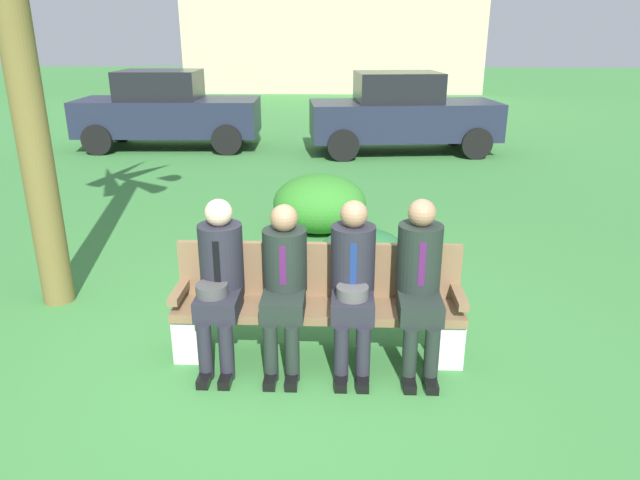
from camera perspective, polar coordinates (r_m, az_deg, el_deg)
ground_plane at (r=4.69m, az=-3.48°, el=-12.21°), size 80.00×80.00×0.00m
park_bench at (r=4.67m, az=-0.17°, el=-6.23°), size 2.26×0.44×0.90m
seated_man_leftmost at (r=4.52m, az=-9.82°, el=-3.43°), size 0.34×0.72×1.30m
seated_man_centerleft at (r=4.45m, az=-3.55°, el=-3.74°), size 0.34×0.72×1.26m
seated_man_centerright at (r=4.42m, az=3.23°, el=-3.68°), size 0.34×0.72×1.30m
seated_man_rightmost at (r=4.46m, az=9.72°, el=-3.56°), size 0.34×0.72×1.32m
shrub_near_bench at (r=5.91m, az=4.19°, el=-1.88°), size 0.97×0.89×0.61m
shrub_mid_lawn at (r=7.55m, az=-0.04°, el=3.60°), size 1.20×1.10×0.75m
parked_car_near at (r=13.52m, az=-14.72°, el=12.19°), size 3.96×1.84×1.68m
parked_car_far at (r=12.69m, az=8.03°, el=12.17°), size 4.05×2.08×1.68m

